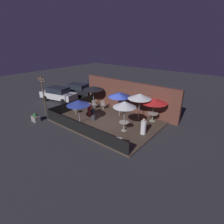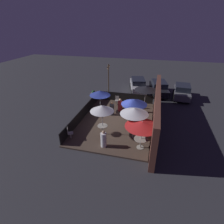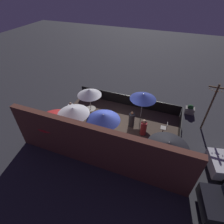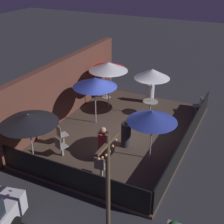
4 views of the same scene
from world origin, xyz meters
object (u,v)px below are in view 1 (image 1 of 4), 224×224
Objects in this scene: light_post at (43,93)px; parked_car_2 at (96,87)px; patio_umbrella_5 at (93,88)px; patio_umbrella_1 at (154,101)px; parked_car_1 at (78,90)px; patron_1 at (143,127)px; planter_box at (36,118)px; patio_chair_3 at (94,104)px; patron_0 at (90,110)px; patron_2 at (93,114)px; patio_chair_2 at (75,109)px; parked_car_0 at (58,94)px; patio_umbrella_4 at (120,94)px; patio_chair_1 at (103,105)px; patio_umbrella_0 at (125,104)px; patio_umbrella_3 at (140,96)px; dining_table_0 at (124,124)px; patio_chair_0 at (119,142)px; dining_table_1 at (153,115)px.

light_post is 8.59m from parked_car_2.
parked_car_2 is at bearing 130.73° from patio_umbrella_5.
patio_umbrella_1 is at bearing 27.42° from light_post.
patio_umbrella_1 is 0.50× the size of parked_car_1.
patron_1 is 0.28× the size of parked_car_1.
patio_chair_3 is at bearing 67.98° from planter_box.
patron_2 reaches higher than patron_0.
patron_0 is at bearing 22.63° from patio_chair_2.
patio_chair_2 is 5.19m from parked_car_0.
patio_chair_1 is (-2.38, 0.38, -1.64)m from patio_umbrella_4.
patio_umbrella_0 reaches higher than patio_umbrella_5.
patio_umbrella_3 is 1.11× the size of patio_umbrella_5.
patio_umbrella_0 is at bearing -0.00° from patio_chair_1.
parked_car_2 is at bearing 117.26° from patio_chair_2.
patio_umbrella_0 is 1.10× the size of patio_umbrella_5.
parked_car_0 is at bearing 124.16° from planter_box.
patio_umbrella_3 is 1.94× the size of patron_1.
patio_chair_3 reaches higher than patio_chair_1.
light_post reaches higher than patron_1.
patron_1 is 12.45m from parked_car_2.
patio_umbrella_1 reaches higher than parked_car_0.
patron_0 is (-4.22, -1.87, -1.71)m from patio_umbrella_3.
patio_chair_1 is at bearing -174.04° from patio_umbrella_1.
patio_umbrella_5 is 0.60× the size of light_post.
light_post is at bearing -152.58° from patio_umbrella_1.
patron_1 reaches higher than dining_table_0.
dining_table_0 is 10.86m from parked_car_1.
patron_0 is (-4.28, 0.48, -0.03)m from dining_table_0.
patio_chair_0 is 7.58m from patio_chair_3.
patio_chair_1 is at bearing 178.44° from patio_umbrella_3.
patron_1 is (5.72, 0.03, 0.01)m from patron_0.
parked_car_2 is (-7.38, 4.59, -1.40)m from patio_umbrella_4.
patron_0 is at bearing 35.97° from patio_chair_0.
planter_box is at bearing -60.83° from light_post.
patio_chair_3 is (-6.12, -1.05, -0.11)m from dining_table_1.
patio_umbrella_5 reaches higher than patio_chair_1.
patio_umbrella_0 is at bearing 0.00° from patio_chair_0.
patron_0 reaches higher than dining_table_0.
parked_car_1 and parked_car_2 have the same top height.
dining_table_1 is at bearing 27.42° from light_post.
parked_car_1 is (-11.22, 6.30, 0.22)m from patio_chair_0.
light_post is at bearing 119.17° from planter_box.
patio_chair_0 is at bearing 30.71° from patron_1.
patio_umbrella_5 is 2.45× the size of patio_chair_0.
patio_chair_0 is 7.13m from patio_chair_2.
parked_car_2 is at bearing 148.13° from patio_umbrella_4.
patio_umbrella_3 is at bearing -3.66° from patio_umbrella_5.
patron_2 is at bearing -26.48° from patio_chair_3.
patio_umbrella_3 is 2.66× the size of dining_table_1.
light_post reaches higher than dining_table_1.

